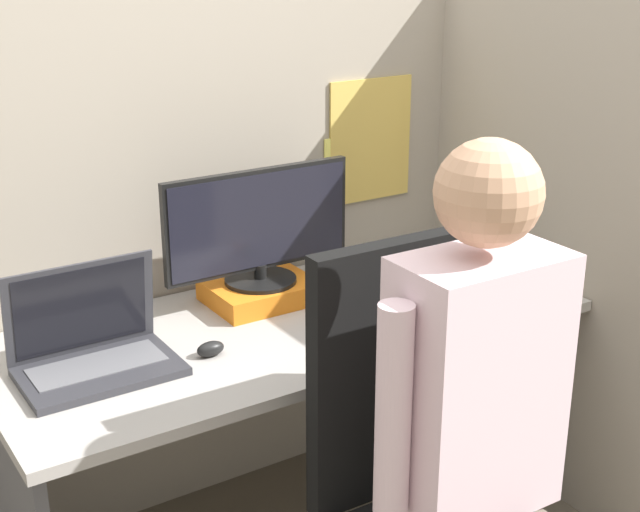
{
  "coord_description": "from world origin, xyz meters",
  "views": [
    {
      "loc": [
        -1.16,
        -1.59,
        1.72
      ],
      "look_at": [
        -0.01,
        0.18,
        0.96
      ],
      "focal_mm": 50.0,
      "sensor_mm": 36.0,
      "label": 1
    }
  ],
  "objects": [
    {
      "name": "cubicle_panel_back",
      "position": [
        0.0,
        0.74,
        0.82
      ],
      "size": [
        2.15,
        0.05,
        1.63
      ],
      "color": "gray",
      "rests_on": "ground"
    },
    {
      "name": "cubicle_panel_right",
      "position": [
        0.85,
        0.29,
        0.82
      ],
      "size": [
        0.04,
        1.36,
        1.63
      ],
      "color": "gray",
      "rests_on": "ground"
    },
    {
      "name": "desk",
      "position": [
        0.0,
        0.36,
        0.55
      ],
      "size": [
        1.65,
        0.72,
        0.71
      ],
      "color": "#9E9993",
      "rests_on": "ground"
    },
    {
      "name": "paper_box",
      "position": [
        0.01,
        0.53,
        0.74
      ],
      "size": [
        0.3,
        0.24,
        0.06
      ],
      "color": "orange",
      "rests_on": "desk"
    },
    {
      "name": "monitor",
      "position": [
        0.01,
        0.53,
        0.94
      ],
      "size": [
        0.58,
        0.21,
        0.34
      ],
      "color": "black",
      "rests_on": "paper_box"
    },
    {
      "name": "laptop",
      "position": [
        -0.55,
        0.37,
        0.76
      ],
      "size": [
        0.38,
        0.25,
        0.26
      ],
      "color": "#2D2D33",
      "rests_on": "desk"
    },
    {
      "name": "mouse",
      "position": [
        -0.28,
        0.28,
        0.73
      ],
      "size": [
        0.07,
        0.04,
        0.04
      ],
      "color": "black",
      "rests_on": "desk"
    },
    {
      "name": "stapler",
      "position": [
        0.74,
        0.25,
        0.74
      ],
      "size": [
        0.04,
        0.14,
        0.06
      ],
      "color": "#2D2D33",
      "rests_on": "desk"
    },
    {
      "name": "carrot_toy",
      "position": [
        0.16,
        0.08,
        0.73
      ],
      "size": [
        0.04,
        0.15,
        0.04
      ],
      "color": "orange",
      "rests_on": "desk"
    },
    {
      "name": "office_chair",
      "position": [
        -0.03,
        -0.31,
        0.56
      ],
      "size": [
        0.52,
        0.56,
        1.11
      ],
      "color": "black",
      "rests_on": "ground"
    },
    {
      "name": "person",
      "position": [
        -0.03,
        -0.49,
        0.8
      ],
      "size": [
        0.48,
        0.47,
        1.38
      ],
      "color": "brown",
      "rests_on": "ground"
    },
    {
      "name": "coffee_mug",
      "position": [
        0.37,
        0.53,
        0.75
      ],
      "size": [
        0.08,
        0.08,
        0.08
      ],
      "color": "teal",
      "rests_on": "desk"
    }
  ]
}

